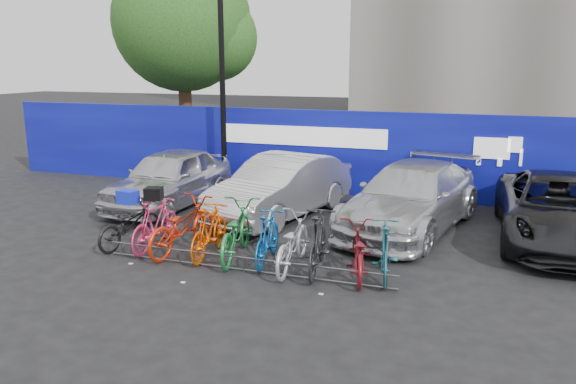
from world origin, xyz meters
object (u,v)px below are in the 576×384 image
at_px(car_2, 411,197).
at_px(bike_8, 358,251).
at_px(bike_6, 292,242).
at_px(bike_7, 318,242).
at_px(bike_rack, 244,264).
at_px(bike_1, 155,224).
at_px(bike_3, 209,231).
at_px(car_3, 560,210).
at_px(car_0, 170,178).
at_px(bike_2, 182,226).
at_px(tree, 188,25).
at_px(bike_5, 268,238).
at_px(car_1, 281,187).
at_px(bike_4, 236,231).
at_px(bike_0, 130,225).
at_px(bike_9, 385,250).
at_px(lamppost, 222,78).

distance_m(car_2, bike_8, 3.33).
bearing_deg(bike_6, bike_7, 177.31).
xyz_separation_m(bike_rack, car_2, (2.51, 3.75, 0.58)).
height_order(bike_rack, bike_8, bike_8).
relative_size(bike_1, bike_3, 1.00).
bearing_deg(car_3, car_0, 178.56).
relative_size(bike_2, bike_3, 1.19).
bearing_deg(bike_2, tree, -53.98).
bearing_deg(bike_5, car_2, -132.04).
height_order(car_1, bike_2, car_1).
height_order(bike_3, bike_4, bike_4).
xyz_separation_m(bike_5, bike_8, (1.75, -0.12, -0.02)).
distance_m(bike_1, bike_3, 1.25).
distance_m(bike_4, bike_6, 1.23).
height_order(bike_0, bike_3, bike_3).
height_order(car_2, bike_8, car_2).
distance_m(bike_4, bike_5, 0.69).
bearing_deg(bike_8, bike_rack, -0.85).
bearing_deg(bike_8, car_0, -44.55).
height_order(bike_6, bike_9, bike_9).
relative_size(tree, car_2, 1.53).
bearing_deg(bike_6, bike_rack, 29.13).
height_order(car_0, bike_3, car_0).
relative_size(bike_1, bike_8, 0.96).
relative_size(tree, lamppost, 1.28).
bearing_deg(car_3, bike_4, -153.77).
xyz_separation_m(tree, car_3, (12.35, -6.90, -4.36)).
relative_size(car_3, bike_2, 2.50).
bearing_deg(bike_0, bike_8, -171.24).
xyz_separation_m(car_2, bike_5, (-2.27, -3.16, -0.24)).
xyz_separation_m(bike_1, bike_6, (2.98, -0.16, -0.01)).
xyz_separation_m(tree, bike_rack, (6.77, -10.66, -4.91)).
height_order(bike_4, bike_6, bike_4).
distance_m(lamppost, bike_0, 6.08).
relative_size(car_0, bike_9, 2.60).
distance_m(car_0, bike_2, 3.85).
xyz_separation_m(bike_rack, bike_2, (-1.60, 0.64, 0.38)).
height_order(bike_1, bike_8, bike_1).
height_order(car_1, bike_7, car_1).
bearing_deg(bike_5, bike_9, 173.08).
bearing_deg(tree, bike_6, -53.47).
bearing_deg(bike_0, car_2, -139.08).
distance_m(tree, car_2, 12.36).
bearing_deg(lamppost, tree, 127.51).
xyz_separation_m(car_1, bike_4, (0.18, -3.12, -0.20)).
distance_m(bike_rack, bike_7, 1.40).
xyz_separation_m(bike_2, bike_9, (4.06, -0.08, -0.03)).
bearing_deg(bike_4, car_3, -162.33).
xyz_separation_m(bike_0, bike_1, (0.61, 0.00, 0.07)).
height_order(lamppost, bike_8, lamppost).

